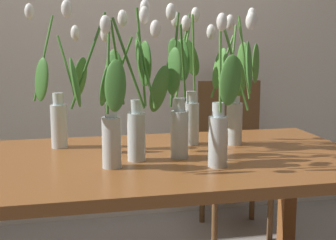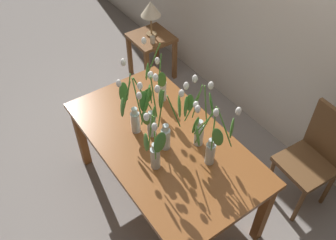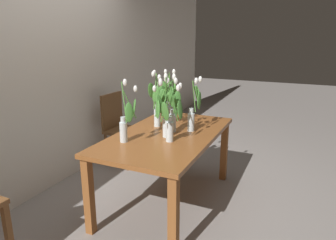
{
  "view_description": "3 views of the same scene",
  "coord_description": "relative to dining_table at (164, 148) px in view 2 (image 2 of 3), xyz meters",
  "views": [
    {
      "loc": [
        -0.36,
        -1.74,
        1.18
      ],
      "look_at": [
        0.02,
        -0.01,
        0.89
      ],
      "focal_mm": 50.52,
      "sensor_mm": 36.0,
      "label": 1
    },
    {
      "loc": [
        1.48,
        -1.0,
        2.76
      ],
      "look_at": [
        0.07,
        -0.01,
        1.02
      ],
      "focal_mm": 38.68,
      "sensor_mm": 36.0,
      "label": 2
    },
    {
      "loc": [
        -2.56,
        -1.17,
        1.67
      ],
      "look_at": [
        -0.06,
        -0.03,
        0.89
      ],
      "focal_mm": 32.71,
      "sensor_mm": 36.0,
      "label": 3
    }
  ],
  "objects": [
    {
      "name": "pillar_candle",
      "position": [
        -1.37,
        0.8,
        -0.06
      ],
      "size": [
        0.06,
        0.06,
        0.07
      ],
      "primitive_type": "cylinder",
      "color": "beige",
      "rests_on": "side_table"
    },
    {
      "name": "side_table",
      "position": [
        -1.49,
        0.86,
        -0.22
      ],
      "size": [
        0.44,
        0.44,
        0.55
      ],
      "color": "brown",
      "rests_on": "ground"
    },
    {
      "name": "ground_plane",
      "position": [
        0.0,
        0.0,
        -0.65
      ],
      "size": [
        18.0,
        18.0,
        0.0
      ],
      "primitive_type": "plane",
      "color": "gray"
    },
    {
      "name": "room_wall_rear",
      "position": [
        0.0,
        1.38,
        0.7
      ],
      "size": [
        9.0,
        0.1,
        2.7
      ],
      "primitive_type": "cube",
      "color": "silver",
      "rests_on": "ground"
    },
    {
      "name": "table_lamp",
      "position": [
        -1.52,
        0.88,
        0.21
      ],
      "size": [
        0.22,
        0.22,
        0.4
      ],
      "color": "olive",
      "rests_on": "side_table"
    },
    {
      "name": "tulip_vase_5",
      "position": [
        -0.1,
        -0.04,
        0.3
      ],
      "size": [
        0.28,
        0.23,
        0.59
      ],
      "color": "silver",
      "rests_on": "dining_table"
    },
    {
      "name": "tulip_vase_4",
      "position": [
        -0.2,
        -0.11,
        0.32
      ],
      "size": [
        0.29,
        0.27,
        0.58
      ],
      "color": "silver",
      "rests_on": "dining_table"
    },
    {
      "name": "tulip_vase_3",
      "position": [
        -0.38,
        0.22,
        0.27
      ],
      "size": [
        0.25,
        0.17,
        0.58
      ],
      "color": "silver",
      "rests_on": "dining_table"
    },
    {
      "name": "tulip_vase_2",
      "position": [
        0.06,
        -0.02,
        0.28
      ],
      "size": [
        0.15,
        0.24,
        0.57
      ],
      "color": "silver",
      "rests_on": "dining_table"
    },
    {
      "name": "tulip_vase_0",
      "position": [
        0.35,
        0.13,
        0.33
      ],
      "size": [
        0.27,
        0.26,
        0.57
      ],
      "color": "silver",
      "rests_on": "dining_table"
    },
    {
      "name": "tulip_vase_1",
      "position": [
        0.18,
        -0.2,
        0.28
      ],
      "size": [
        0.16,
        0.12,
        0.54
      ],
      "color": "silver",
      "rests_on": "dining_table"
    },
    {
      "name": "tulip_vase_6",
      "position": [
        0.15,
        0.19,
        0.32
      ],
      "size": [
        0.18,
        0.23,
        0.58
      ],
      "color": "silver",
      "rests_on": "dining_table"
    },
    {
      "name": "dining_table",
      "position": [
        0.0,
        0.0,
        0.0
      ],
      "size": [
        1.6,
        0.9,
        0.74
      ],
      "color": "brown",
      "rests_on": "ground"
    },
    {
      "name": "dining_chair",
      "position": [
        0.67,
        1.01,
        -0.12
      ],
      "size": [
        0.43,
        0.43,
        0.93
      ],
      "color": "brown",
      "rests_on": "ground"
    }
  ]
}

